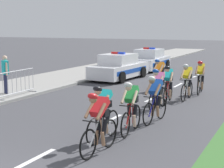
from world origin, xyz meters
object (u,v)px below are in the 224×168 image
cyclist_ninth (159,74)px  cyclist_fourth (155,98)px  cyclist_fifth (158,88)px  cyclist_seventh (187,81)px  crowd_barrier_rear (17,83)px  cyclist_lead (99,122)px  cyclist_third (131,107)px  spectator_closest (5,72)px  cyclist_second (103,112)px  cyclist_sixth (168,84)px  police_car_second (149,60)px  police_car_nearest (119,68)px  cyclist_eighth (200,77)px

cyclist_ninth → cyclist_fourth: bearing=-72.6°
cyclist_fifth → cyclist_ninth: bearing=108.2°
cyclist_fourth → cyclist_seventh: 4.02m
crowd_barrier_rear → cyclist_fourth: bearing=-9.9°
cyclist_lead → cyclist_fourth: size_ratio=1.00×
cyclist_fourth → cyclist_seventh: same height
cyclist_fifth → cyclist_seventh: bearing=76.8°
cyclist_fifth → cyclist_third: bearing=-84.4°
cyclist_fifth → spectator_closest: spectator_closest is taller
cyclist_seventh → spectator_closest: 7.84m
spectator_closest → cyclist_second: bearing=-28.8°
cyclist_lead → cyclist_sixth: same height
cyclist_sixth → cyclist_lead: bearing=-87.4°
cyclist_second → cyclist_fourth: size_ratio=1.00×
cyclist_third → cyclist_fifth: (-0.32, 3.30, 0.00)m
cyclist_lead → cyclist_second: bearing=112.3°
cyclist_second → spectator_closest: size_ratio=1.03×
cyclist_third → crowd_barrier_rear: (-6.41, 2.62, -0.14)m
crowd_barrier_rear → spectator_closest: spectator_closest is taller
cyclist_sixth → cyclist_fifth: bearing=-90.0°
cyclist_seventh → police_car_second: 10.69m
cyclist_fourth → crowd_barrier_rear: (-6.61, 1.16, -0.14)m
cyclist_ninth → cyclist_lead: bearing=-80.3°
police_car_nearest → spectator_closest: spectator_closest is taller
cyclist_lead → cyclist_ninth: 9.09m
cyclist_ninth → crowd_barrier_rear: size_ratio=0.74×
cyclist_third → police_car_nearest: 10.92m
cyclist_second → spectator_closest: bearing=151.2°
police_car_nearest → cyclist_eighth: bearing=-26.1°
cyclist_eighth → police_car_nearest: police_car_nearest is taller
cyclist_second → spectator_closest: 7.70m
cyclist_sixth → cyclist_ninth: same height
police_car_nearest → police_car_second: bearing=90.0°
cyclist_third → crowd_barrier_rear: 6.93m
cyclist_fifth → spectator_closest: size_ratio=1.03×
cyclist_sixth → cyclist_seventh: 1.10m
spectator_closest → cyclist_ninth: bearing=37.6°
police_car_nearest → crowd_barrier_rear: police_car_nearest is taller
cyclist_second → cyclist_ninth: 8.10m
cyclist_fifth → cyclist_sixth: same height
cyclist_sixth → cyclist_eighth: (0.70, 2.62, 0.00)m
crowd_barrier_rear → cyclist_seventh: bearing=23.5°
police_car_nearest → police_car_second: size_ratio=1.01×
cyclist_fourth → police_car_second: (-5.13, 13.41, -0.11)m
cyclist_fourth → cyclist_ninth: 5.91m
cyclist_sixth → police_car_nearest: (-4.61, 5.23, -0.11)m
cyclist_second → cyclist_third: same height
cyclist_lead → police_car_nearest: (-4.89, 11.60, -0.11)m
police_car_second → police_car_nearest: bearing=-90.0°
police_car_second → crowd_barrier_rear: bearing=-96.9°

